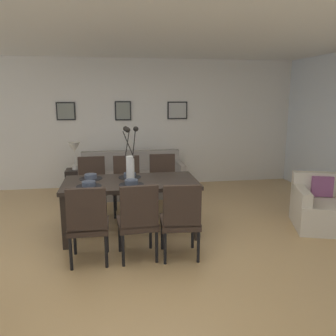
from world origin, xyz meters
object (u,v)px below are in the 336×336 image
at_px(dining_chair_mid_right, 163,180).
at_px(framed_picture_center, 123,111).
at_px(armchair, 324,208).
at_px(dining_chair_far_right, 127,182).
at_px(bowl_far_right, 130,175).
at_px(table_lamp, 74,150).
at_px(sofa, 132,180).
at_px(dining_chair_near_left, 88,221).
at_px(bowl_near_right, 91,176).
at_px(side_table, 76,183).
at_px(framed_picture_right, 177,110).
at_px(bowl_far_left, 131,182).
at_px(dining_chair_mid_left, 181,217).
at_px(bowl_near_left, 89,183).
at_px(dining_chair_far_left, 138,218).
at_px(centerpiece_vase, 130,160).
at_px(dining_chair_near_right, 92,183).
at_px(dining_table, 131,186).
at_px(framed_picture_left, 66,111).

relative_size(dining_chair_mid_right, framed_picture_center, 2.39).
distance_m(armchair, framed_picture_center, 4.12).
relative_size(dining_chair_far_right, bowl_far_right, 5.41).
relative_size(bowl_far_right, table_lamp, 0.33).
bearing_deg(bowl_far_right, sofa, 85.83).
relative_size(dining_chair_near_left, bowl_near_right, 5.41).
height_order(side_table, framed_picture_right, framed_picture_right).
bearing_deg(bowl_far_left, dining_chair_far_right, 91.31).
distance_m(bowl_near_right, bowl_far_right, 0.54).
bearing_deg(dining_chair_mid_left, side_table, 117.56).
relative_size(bowl_near_left, side_table, 0.33).
height_order(bowl_near_right, armchair, bowl_near_right).
relative_size(dining_chair_far_left, bowl_far_left, 5.41).
bearing_deg(dining_chair_mid_right, dining_chair_mid_left, -91.78).
distance_m(dining_chair_near_left, armchair, 3.33).
bearing_deg(dining_chair_mid_right, dining_chair_far_right, -174.51).
height_order(dining_chair_mid_left, dining_chair_mid_right, same).
bearing_deg(bowl_far_left, bowl_near_left, 180.00).
distance_m(dining_chair_near_left, bowl_near_left, 0.69).
distance_m(bowl_near_right, armchair, 3.36).
height_order(centerpiece_vase, bowl_far_left, centerpiece_vase).
relative_size(dining_chair_near_right, dining_chair_far_right, 1.00).
xyz_separation_m(dining_chair_far_right, framed_picture_center, (0.02, 1.70, 1.06)).
bearing_deg(dining_chair_near_right, bowl_far_right, -48.21).
bearing_deg(side_table, framed_picture_center, 34.66).
height_order(dining_table, bowl_near_right, bowl_near_right).
height_order(centerpiece_vase, armchair, centerpiece_vase).
relative_size(dining_chair_near_left, table_lamp, 1.80).
xyz_separation_m(bowl_near_left, bowl_near_right, (0.00, 0.41, 0.00)).
height_order(dining_chair_far_right, bowl_near_left, dining_chair_far_right).
xyz_separation_m(dining_chair_far_left, sofa, (0.09, 2.71, -0.23)).
relative_size(dining_chair_far_left, dining_chair_far_right, 1.00).
bearing_deg(dining_chair_mid_left, framed_picture_right, 79.97).
xyz_separation_m(sofa, framed_picture_right, (1.00, 0.66, 1.29)).
xyz_separation_m(armchair, framed_picture_center, (-2.75, 2.78, 1.28)).
xyz_separation_m(dining_chair_mid_left, armchair, (2.23, 0.63, -0.23)).
relative_size(bowl_near_right, framed_picture_center, 0.44).
distance_m(dining_chair_far_left, framed_picture_left, 3.72).
xyz_separation_m(bowl_near_right, table_lamp, (-0.39, 1.69, 0.11)).
bearing_deg(dining_chair_far_left, armchair, 12.24).
bearing_deg(side_table, sofa, -0.75).
distance_m(dining_chair_near_left, framed_picture_left, 3.59).
relative_size(dining_chair_near_left, dining_chair_far_left, 1.00).
height_order(framed_picture_left, framed_picture_right, framed_picture_right).
bearing_deg(dining_chair_far_right, bowl_near_right, -129.34).
bearing_deg(bowl_far_left, dining_chair_far_left, -86.81).
bearing_deg(bowl_far_left, framed_picture_center, 90.00).
bearing_deg(dining_chair_mid_right, side_table, 146.25).
relative_size(dining_table, framed_picture_right, 4.34).
bearing_deg(framed_picture_left, table_lamp, -73.23).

